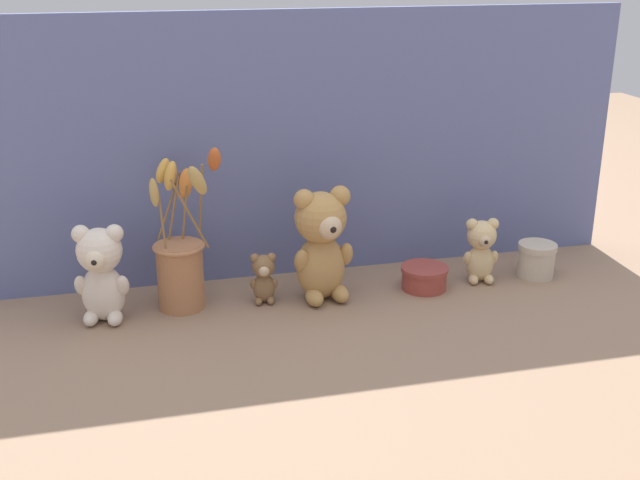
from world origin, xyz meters
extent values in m
plane|color=#8E7056|center=(0.00, 0.00, 0.00)|extent=(4.00, 4.00, 0.00)
cube|color=slate|center=(0.00, 0.17, 0.28)|extent=(1.41, 0.02, 0.56)
ellipsoid|color=tan|center=(0.00, 0.02, 0.07)|extent=(0.11, 0.09, 0.13)
sphere|color=tan|center=(0.00, 0.02, 0.17)|extent=(0.10, 0.10, 0.10)
sphere|color=#D1B289|center=(0.01, -0.02, 0.17)|extent=(0.05, 0.05, 0.05)
sphere|color=black|center=(0.01, -0.04, 0.17)|extent=(0.01, 0.01, 0.01)
sphere|color=tan|center=(0.04, 0.02, 0.21)|extent=(0.04, 0.04, 0.04)
sphere|color=tan|center=(-0.03, 0.01, 0.21)|extent=(0.04, 0.04, 0.04)
ellipsoid|color=tan|center=(0.05, 0.01, 0.09)|extent=(0.03, 0.05, 0.06)
ellipsoid|color=tan|center=(-0.04, 0.00, 0.09)|extent=(0.03, 0.05, 0.06)
ellipsoid|color=tan|center=(0.03, -0.01, 0.02)|extent=(0.04, 0.06, 0.03)
ellipsoid|color=tan|center=(-0.02, -0.02, 0.02)|extent=(0.04, 0.06, 0.03)
ellipsoid|color=beige|center=(-0.42, 0.02, 0.06)|extent=(0.09, 0.08, 0.11)
sphere|color=beige|center=(-0.42, 0.02, 0.14)|extent=(0.08, 0.08, 0.08)
sphere|color=beige|center=(-0.43, -0.01, 0.14)|extent=(0.04, 0.04, 0.04)
sphere|color=black|center=(-0.43, -0.03, 0.14)|extent=(0.01, 0.01, 0.01)
sphere|color=beige|center=(-0.39, 0.01, 0.17)|extent=(0.03, 0.03, 0.03)
sphere|color=beige|center=(-0.45, 0.02, 0.17)|extent=(0.03, 0.03, 0.03)
ellipsoid|color=beige|center=(-0.39, 0.00, 0.07)|extent=(0.03, 0.04, 0.05)
ellipsoid|color=beige|center=(-0.46, 0.02, 0.07)|extent=(0.03, 0.04, 0.05)
ellipsoid|color=beige|center=(-0.41, -0.01, 0.01)|extent=(0.04, 0.05, 0.03)
ellipsoid|color=beige|center=(-0.45, 0.00, 0.01)|extent=(0.04, 0.05, 0.03)
ellipsoid|color=#DBBC84|center=(0.35, 0.02, 0.04)|extent=(0.07, 0.06, 0.08)
sphere|color=#DBBC84|center=(0.35, 0.02, 0.10)|extent=(0.06, 0.06, 0.06)
sphere|color=#D1B289|center=(0.35, 0.00, 0.10)|extent=(0.03, 0.03, 0.03)
sphere|color=black|center=(0.34, -0.01, 0.10)|extent=(0.01, 0.01, 0.01)
sphere|color=#DBBC84|center=(0.37, 0.02, 0.13)|extent=(0.02, 0.02, 0.02)
sphere|color=#DBBC84|center=(0.33, 0.03, 0.13)|extent=(0.02, 0.02, 0.02)
ellipsoid|color=#DBBC84|center=(0.38, 0.01, 0.05)|extent=(0.02, 0.03, 0.04)
ellipsoid|color=#DBBC84|center=(0.32, 0.02, 0.05)|extent=(0.02, 0.03, 0.04)
ellipsoid|color=#DBBC84|center=(0.36, 0.00, 0.01)|extent=(0.03, 0.04, 0.02)
ellipsoid|color=#DBBC84|center=(0.33, 0.01, 0.01)|extent=(0.03, 0.04, 0.02)
ellipsoid|color=olive|center=(-0.11, 0.02, 0.03)|extent=(0.05, 0.04, 0.06)
sphere|color=olive|center=(-0.11, 0.02, 0.08)|extent=(0.05, 0.05, 0.05)
sphere|color=#D1B289|center=(-0.12, 0.01, 0.07)|extent=(0.02, 0.02, 0.02)
sphere|color=black|center=(-0.12, 0.00, 0.07)|extent=(0.01, 0.01, 0.01)
sphere|color=olive|center=(-0.10, 0.02, 0.09)|extent=(0.02, 0.02, 0.02)
sphere|color=olive|center=(-0.13, 0.03, 0.09)|extent=(0.02, 0.02, 0.02)
ellipsoid|color=olive|center=(-0.09, 0.02, 0.04)|extent=(0.02, 0.02, 0.03)
ellipsoid|color=olive|center=(-0.14, 0.02, 0.04)|extent=(0.02, 0.02, 0.03)
ellipsoid|color=olive|center=(-0.10, 0.01, 0.01)|extent=(0.02, 0.03, 0.02)
ellipsoid|color=olive|center=(-0.13, 0.01, 0.01)|extent=(0.02, 0.03, 0.02)
cylinder|color=#AD7047|center=(-0.28, 0.04, 0.07)|extent=(0.09, 0.09, 0.13)
torus|color=#AD7047|center=(-0.28, 0.04, 0.13)|extent=(0.10, 0.10, 0.01)
cylinder|color=olive|center=(-0.25, -0.01, 0.21)|extent=(0.07, 0.03, 0.15)
ellipsoid|color=tan|center=(-0.24, -0.04, 0.28)|extent=(0.05, 0.04, 0.07)
cylinder|color=olive|center=(-0.26, 0.06, 0.19)|extent=(0.02, 0.02, 0.11)
ellipsoid|color=orange|center=(-0.25, 0.07, 0.24)|extent=(0.04, 0.04, 0.06)
cylinder|color=olive|center=(-0.30, 0.03, 0.19)|extent=(0.01, 0.03, 0.11)
ellipsoid|color=tan|center=(-0.32, 0.03, 0.24)|extent=(0.02, 0.03, 0.06)
cylinder|color=olive|center=(-0.23, 0.04, 0.21)|extent=(0.01, 0.06, 0.16)
ellipsoid|color=#C65B28|center=(-0.20, 0.05, 0.29)|extent=(0.03, 0.04, 0.06)
cylinder|color=olive|center=(-0.28, 0.07, 0.19)|extent=(0.03, 0.01, 0.12)
ellipsoid|color=gold|center=(-0.28, 0.08, 0.26)|extent=(0.04, 0.03, 0.06)
cylinder|color=olive|center=(-0.29, 0.08, 0.20)|extent=(0.06, 0.02, 0.13)
ellipsoid|color=gold|center=(-0.29, 0.11, 0.26)|extent=(0.04, 0.03, 0.06)
cylinder|color=#993D33|center=(0.22, 0.01, 0.02)|extent=(0.09, 0.09, 0.04)
cylinder|color=#993D33|center=(0.22, 0.01, 0.04)|extent=(0.10, 0.10, 0.01)
cylinder|color=beige|center=(0.48, 0.01, 0.03)|extent=(0.08, 0.08, 0.06)
cylinder|color=beige|center=(0.48, 0.01, 0.07)|extent=(0.08, 0.08, 0.01)
camera|label=1|loc=(-0.36, -1.43, 0.67)|focal=45.00mm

